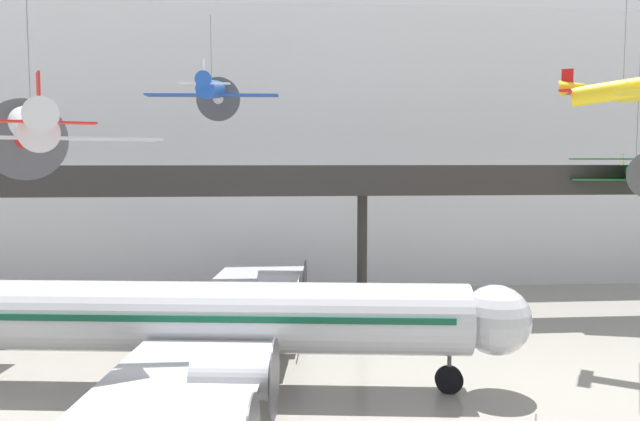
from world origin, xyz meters
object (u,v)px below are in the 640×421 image
airliner_silver_main (197,318)px  suspended_plane_silver_racer (31,128)px  suspended_plane_green_biplane (636,172)px  suspended_plane_blue_trainer (212,90)px  suspended_plane_yellow_lowwing (623,90)px

airliner_silver_main → suspended_plane_silver_racer: bearing=-125.3°
suspended_plane_silver_racer → suspended_plane_green_biplane: bearing=-88.3°
suspended_plane_silver_racer → suspended_plane_blue_trainer: bearing=-41.2°
suspended_plane_blue_trainer → suspended_plane_silver_racer: 17.51m
suspended_plane_blue_trainer → suspended_plane_silver_racer: (-5.05, -16.46, -3.19)m
airliner_silver_main → suspended_plane_green_biplane: size_ratio=3.23×
suspended_plane_blue_trainer → suspended_plane_yellow_lowwing: size_ratio=1.18×
suspended_plane_blue_trainer → suspended_plane_yellow_lowwing: bearing=-107.8°
suspended_plane_green_biplane → suspended_plane_silver_racer: (-32.90, -15.92, 2.02)m
suspended_plane_green_biplane → suspended_plane_blue_trainer: (-27.85, 0.54, 5.21)m
suspended_plane_yellow_lowwing → suspended_plane_silver_racer: (-27.24, -8.11, -2.46)m
suspended_plane_green_biplane → suspended_plane_silver_racer: bearing=-49.6°
suspended_plane_green_biplane → suspended_plane_yellow_lowwing: suspended_plane_yellow_lowwing is taller
airliner_silver_main → suspended_plane_silver_racer: size_ratio=3.72×
airliner_silver_main → suspended_plane_green_biplane: 30.28m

